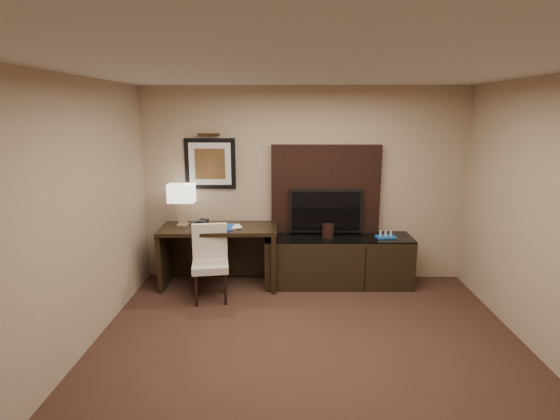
{
  "coord_description": "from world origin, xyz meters",
  "views": [
    {
      "loc": [
        -0.22,
        -3.54,
        2.37
      ],
      "look_at": [
        -0.32,
        1.8,
        1.15
      ],
      "focal_mm": 28.0,
      "sensor_mm": 36.0,
      "label": 1
    }
  ],
  "objects_px": {
    "credenza": "(338,261)",
    "tv": "(326,211)",
    "desk_chair": "(210,265)",
    "desk": "(220,256)",
    "desk_phone": "(201,224)",
    "table_lamp": "(182,206)",
    "ice_bucket": "(328,231)",
    "minibar_tray": "(386,234)"
  },
  "relations": [
    {
      "from": "credenza",
      "to": "tv",
      "type": "height_order",
      "value": "tv"
    },
    {
      "from": "desk_phone",
      "to": "table_lamp",
      "type": "bearing_deg",
      "value": 169.18
    },
    {
      "from": "desk",
      "to": "desk_chair",
      "type": "xyz_separation_m",
      "value": [
        -0.04,
        -0.48,
        0.05
      ]
    },
    {
      "from": "desk_chair",
      "to": "ice_bucket",
      "type": "distance_m",
      "value": 1.63
    },
    {
      "from": "desk_chair",
      "to": "table_lamp",
      "type": "distance_m",
      "value": 0.97
    },
    {
      "from": "tv",
      "to": "minibar_tray",
      "type": "distance_m",
      "value": 0.87
    },
    {
      "from": "desk",
      "to": "credenza",
      "type": "xyz_separation_m",
      "value": [
        1.63,
        0.07,
        -0.07
      ]
    },
    {
      "from": "desk_chair",
      "to": "table_lamp",
      "type": "xyz_separation_m",
      "value": [
        -0.46,
        0.57,
        0.64
      ]
    },
    {
      "from": "tv",
      "to": "table_lamp",
      "type": "height_order",
      "value": "table_lamp"
    },
    {
      "from": "table_lamp",
      "to": "minibar_tray",
      "type": "distance_m",
      "value": 2.79
    },
    {
      "from": "tv",
      "to": "desk_phone",
      "type": "distance_m",
      "value": 1.71
    },
    {
      "from": "desk_phone",
      "to": "ice_bucket",
      "type": "relative_size",
      "value": 1.09
    },
    {
      "from": "desk",
      "to": "desk_phone",
      "type": "height_order",
      "value": "desk_phone"
    },
    {
      "from": "desk",
      "to": "desk_phone",
      "type": "xyz_separation_m",
      "value": [
        -0.23,
        -0.04,
        0.47
      ]
    },
    {
      "from": "tv",
      "to": "table_lamp",
      "type": "xyz_separation_m",
      "value": [
        -1.96,
        -0.12,
        0.08
      ]
    },
    {
      "from": "tv",
      "to": "minibar_tray",
      "type": "relative_size",
      "value": 3.86
    },
    {
      "from": "desk",
      "to": "tv",
      "type": "relative_size",
      "value": 1.56
    },
    {
      "from": "credenza",
      "to": "desk_chair",
      "type": "height_order",
      "value": "desk_chair"
    },
    {
      "from": "desk",
      "to": "ice_bucket",
      "type": "distance_m",
      "value": 1.52
    },
    {
      "from": "ice_bucket",
      "to": "desk_chair",
      "type": "bearing_deg",
      "value": -161.4
    },
    {
      "from": "tv",
      "to": "table_lamp",
      "type": "distance_m",
      "value": 1.96
    },
    {
      "from": "credenza",
      "to": "desk_phone",
      "type": "relative_size",
      "value": 9.94
    },
    {
      "from": "table_lamp",
      "to": "minibar_tray",
      "type": "bearing_deg",
      "value": -1.03
    },
    {
      "from": "credenza",
      "to": "tv",
      "type": "bearing_deg",
      "value": 139.65
    },
    {
      "from": "desk_chair",
      "to": "minibar_tray",
      "type": "bearing_deg",
      "value": 3.46
    },
    {
      "from": "desk_chair",
      "to": "ice_bucket",
      "type": "bearing_deg",
      "value": 9.37
    },
    {
      "from": "desk_chair",
      "to": "desk",
      "type": "bearing_deg",
      "value": 75.81
    },
    {
      "from": "desk",
      "to": "tv",
      "type": "bearing_deg",
      "value": 5.71
    },
    {
      "from": "ice_bucket",
      "to": "minibar_tray",
      "type": "height_order",
      "value": "ice_bucket"
    },
    {
      "from": "desk",
      "to": "desk_chair",
      "type": "height_order",
      "value": "desk_chair"
    },
    {
      "from": "tv",
      "to": "desk_chair",
      "type": "height_order",
      "value": "tv"
    },
    {
      "from": "desk",
      "to": "credenza",
      "type": "distance_m",
      "value": 1.63
    },
    {
      "from": "desk",
      "to": "tv",
      "type": "distance_m",
      "value": 1.59
    },
    {
      "from": "tv",
      "to": "credenza",
      "type": "bearing_deg",
      "value": -39.31
    },
    {
      "from": "desk_phone",
      "to": "desk_chair",
      "type": "bearing_deg",
      "value": -53.07
    },
    {
      "from": "credenza",
      "to": "ice_bucket",
      "type": "relative_size",
      "value": 10.83
    },
    {
      "from": "desk_chair",
      "to": "tv",
      "type": "bearing_deg",
      "value": 15.5
    },
    {
      "from": "tv",
      "to": "desk_phone",
      "type": "xyz_separation_m",
      "value": [
        -1.69,
        -0.24,
        -0.13
      ]
    },
    {
      "from": "minibar_tray",
      "to": "desk_chair",
      "type": "bearing_deg",
      "value": -167.31
    },
    {
      "from": "table_lamp",
      "to": "desk_phone",
      "type": "xyz_separation_m",
      "value": [
        0.27,
        -0.12,
        -0.21
      ]
    },
    {
      "from": "table_lamp",
      "to": "credenza",
      "type": "bearing_deg",
      "value": -0.5
    },
    {
      "from": "tv",
      "to": "desk_chair",
      "type": "relative_size",
      "value": 1.07
    }
  ]
}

